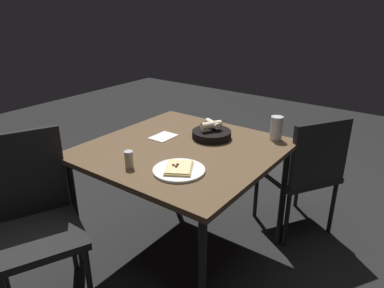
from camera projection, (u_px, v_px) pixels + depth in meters
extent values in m
plane|color=black|center=(184.00, 252.00, 2.36)|extent=(8.00, 8.00, 0.00)
cube|color=brown|center=(183.00, 150.00, 2.08)|extent=(1.04, 1.04, 0.03)
cylinder|color=black|center=(202.00, 281.00, 1.63)|extent=(0.04, 0.04, 0.72)
cylinder|color=black|center=(283.00, 197.00, 2.32)|extent=(0.04, 0.04, 0.72)
cylinder|color=black|center=(75.00, 214.00, 2.13)|extent=(0.04, 0.04, 0.72)
cylinder|color=black|center=(173.00, 161.00, 2.82)|extent=(0.04, 0.04, 0.72)
cylinder|color=white|center=(179.00, 170.00, 1.78)|extent=(0.26, 0.26, 0.01)
cube|color=tan|center=(179.00, 168.00, 1.78)|extent=(0.21, 0.20, 0.01)
cube|color=beige|center=(179.00, 167.00, 1.78)|extent=(0.20, 0.18, 0.01)
sphere|color=brown|center=(176.00, 167.00, 1.77)|extent=(0.02, 0.02, 0.02)
sphere|color=brown|center=(173.00, 165.00, 1.78)|extent=(0.02, 0.02, 0.02)
sphere|color=brown|center=(178.00, 165.00, 1.79)|extent=(0.02, 0.02, 0.02)
cylinder|color=black|center=(212.00, 134.00, 2.21)|extent=(0.24, 0.24, 0.05)
cylinder|color=beige|center=(211.00, 125.00, 2.18)|extent=(0.14, 0.10, 0.04)
cylinder|color=beige|center=(212.00, 124.00, 2.22)|extent=(0.09, 0.13, 0.04)
cylinder|color=red|center=(218.00, 133.00, 2.24)|extent=(0.06, 0.06, 0.03)
cylinder|color=silver|center=(276.00, 128.00, 2.17)|extent=(0.07, 0.07, 0.15)
cylinder|color=#BF891B|center=(276.00, 134.00, 2.18)|extent=(0.07, 0.07, 0.06)
cylinder|color=#BFB299|center=(129.00, 161.00, 1.82)|extent=(0.04, 0.04, 0.08)
cylinder|color=maroon|center=(129.00, 164.00, 1.82)|extent=(0.04, 0.04, 0.04)
cylinder|color=#B7B7BC|center=(128.00, 153.00, 1.80)|extent=(0.05, 0.05, 0.01)
cube|color=white|center=(163.00, 137.00, 2.23)|extent=(0.16, 0.12, 0.00)
cube|color=black|center=(37.00, 236.00, 1.81)|extent=(0.58, 0.58, 0.04)
cube|color=black|center=(23.00, 175.00, 1.87)|extent=(0.40, 0.20, 0.48)
cylinder|color=black|center=(89.00, 282.00, 1.83)|extent=(0.03, 0.03, 0.42)
cylinder|color=black|center=(2.00, 263.00, 1.96)|extent=(0.03, 0.03, 0.42)
cylinder|color=black|center=(72.00, 241.00, 2.13)|extent=(0.03, 0.03, 0.42)
cube|color=black|center=(296.00, 172.00, 2.49)|extent=(0.61, 0.61, 0.04)
cube|color=black|center=(320.00, 153.00, 2.24)|extent=(0.37, 0.25, 0.42)
cylinder|color=black|center=(298.00, 184.00, 2.81)|extent=(0.03, 0.03, 0.41)
cylinder|color=black|center=(256.00, 193.00, 2.67)|extent=(0.03, 0.03, 0.41)
cylinder|color=black|center=(332.00, 208.00, 2.48)|extent=(0.03, 0.03, 0.41)
cylinder|color=black|center=(287.00, 220.00, 2.35)|extent=(0.03, 0.03, 0.41)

